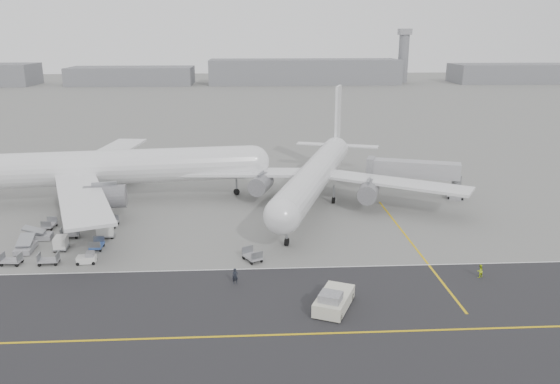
{
  "coord_description": "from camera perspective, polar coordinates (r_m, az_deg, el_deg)",
  "views": [
    {
      "loc": [
        7.32,
        -65.44,
        28.5
      ],
      "look_at": [
        11.72,
        12.0,
        5.91
      ],
      "focal_mm": 35.0,
      "sensor_mm": 36.0,
      "label": 1
    }
  ],
  "objects": [
    {
      "name": "ground",
      "position": [
        71.75,
        -8.91,
        -7.37
      ],
      "size": [
        700.0,
        700.0,
        0.0
      ],
      "primitive_type": "plane",
      "color": "gray",
      "rests_on": "ground"
    },
    {
      "name": "taxiway",
      "position": [
        55.4,
        -5.34,
        -14.79
      ],
      "size": [
        220.0,
        59.0,
        0.03
      ],
      "color": "#2B2B2E",
      "rests_on": "ground"
    },
    {
      "name": "horizon_buildings",
      "position": [
        327.47,
        0.74,
        11.25
      ],
      "size": [
        520.0,
        28.0,
        28.0
      ],
      "primitive_type": null,
      "color": "slate",
      "rests_on": "ground"
    },
    {
      "name": "control_tower",
      "position": [
        343.41,
        12.78,
        13.81
      ],
      "size": [
        7.0,
        7.0,
        31.25
      ],
      "color": "slate",
      "rests_on": "ground"
    },
    {
      "name": "airliner_a",
      "position": [
        99.93,
        -18.69,
        2.41
      ],
      "size": [
        61.23,
        60.27,
        21.15
      ],
      "rotation": [
        0.0,
        0.0,
        1.68
      ],
      "color": "white",
      "rests_on": "ground"
    },
    {
      "name": "airliner_b",
      "position": [
        94.46,
        3.82,
        1.95
      ],
      "size": [
        50.03,
        51.02,
        18.21
      ],
      "rotation": [
        0.0,
        0.0,
        -0.31
      ],
      "color": "white",
      "rests_on": "ground"
    },
    {
      "name": "pushback_tug",
      "position": [
        59.87,
        5.62,
        -11.2
      ],
      "size": [
        5.39,
        8.3,
        2.4
      ],
      "rotation": [
        0.0,
        0.0,
        -0.42
      ],
      "color": "beige",
      "rests_on": "ground"
    },
    {
      "name": "jet_bridge",
      "position": [
        101.71,
        13.9,
        2.16
      ],
      "size": [
        17.45,
        8.49,
        6.58
      ],
      "rotation": [
        0.0,
        0.0,
        -0.32
      ],
      "color": "gray",
      "rests_on": "ground"
    },
    {
      "name": "gse_cluster",
      "position": [
        82.77,
        -21.4,
        -5.08
      ],
      "size": [
        18.0,
        21.79,
        1.97
      ],
      "primitive_type": null,
      "rotation": [
        0.0,
        0.0,
        0.04
      ],
      "color": "#9B9BA0",
      "rests_on": "ground"
    },
    {
      "name": "stray_dolly",
      "position": [
        71.75,
        -2.9,
        -7.19
      ],
      "size": [
        2.83,
        3.23,
        1.69
      ],
      "primitive_type": null,
      "rotation": [
        0.0,
        0.0,
        0.52
      ],
      "color": "silver",
      "rests_on": "ground"
    },
    {
      "name": "ground_crew_a",
      "position": [
        65.32,
        -4.71,
        -8.76
      ],
      "size": [
        0.76,
        0.55,
        1.92
      ],
      "primitive_type": "imported",
      "rotation": [
        0.0,
        0.0,
        0.13
      ],
      "color": "black",
      "rests_on": "ground"
    },
    {
      "name": "ground_crew_b",
      "position": [
        71.04,
        20.16,
        -7.75
      ],
      "size": [
        0.98,
        0.89,
        1.66
      ],
      "primitive_type": "imported",
      "rotation": [
        0.0,
        0.0,
        3.54
      ],
      "color": "#BBDD1A",
      "rests_on": "ground"
    }
  ]
}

